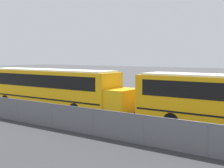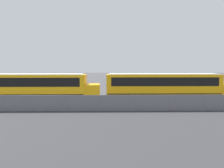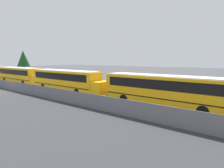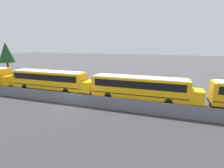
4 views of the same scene
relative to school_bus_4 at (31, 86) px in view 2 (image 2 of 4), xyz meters
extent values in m
cylinder|color=slate|center=(1.45, -4.23, -1.16)|extent=(0.07, 0.07, 1.40)
cylinder|color=slate|center=(4.49, -4.23, -1.16)|extent=(0.07, 0.07, 1.40)
cylinder|color=slate|center=(7.52, -4.23, -1.16)|extent=(0.07, 0.07, 1.40)
cylinder|color=slate|center=(10.55, -4.23, -1.16)|extent=(0.07, 0.07, 1.40)
cylinder|color=slate|center=(13.59, -4.23, -1.16)|extent=(0.07, 0.07, 1.40)
cylinder|color=slate|center=(16.62, -4.23, -1.16)|extent=(0.07, 0.07, 1.40)
cube|color=#EDA80F|center=(-0.30, 0.00, -0.10)|extent=(12.21, 2.43, 2.55)
cube|color=black|center=(-0.30, 0.00, 0.46)|extent=(11.23, 2.47, 0.92)
cube|color=black|center=(-0.30, 0.00, -0.82)|extent=(11.97, 2.46, 0.10)
cube|color=#EDA80F|center=(6.54, 0.00, -0.61)|extent=(1.47, 2.24, 1.53)
cube|color=silver|center=(-0.30, 0.00, 1.22)|extent=(11.60, 2.19, 0.10)
cylinder|color=black|center=(3.49, 1.10, -1.38)|extent=(0.97, 0.28, 0.97)
cylinder|color=black|center=(3.49, -1.10, -1.38)|extent=(0.97, 0.28, 0.97)
cube|color=orange|center=(14.12, 0.45, -0.10)|extent=(12.21, 2.43, 2.55)
cube|color=black|center=(14.12, 0.45, 0.46)|extent=(11.23, 2.47, 0.92)
cube|color=black|center=(14.12, 0.45, -0.82)|extent=(11.97, 2.46, 0.10)
cube|color=orange|center=(20.96, 0.45, -0.61)|extent=(1.47, 2.24, 1.53)
cube|color=black|center=(7.96, 0.45, -1.23)|extent=(0.12, 2.43, 0.24)
cube|color=silver|center=(14.12, 0.45, 1.22)|extent=(11.60, 2.19, 0.10)
cylinder|color=black|center=(17.90, 1.55, -1.38)|extent=(0.97, 0.28, 0.97)
cylinder|color=black|center=(17.90, -0.64, -1.38)|extent=(0.97, 0.28, 0.97)
cylinder|color=black|center=(10.33, 1.55, -1.38)|extent=(0.97, 0.28, 0.97)
cylinder|color=black|center=(10.33, -0.64, -1.38)|extent=(0.97, 0.28, 0.97)
camera|label=1|loc=(17.64, -16.60, 2.24)|focal=50.00mm
camera|label=2|loc=(8.16, -23.17, 2.16)|focal=35.00mm
camera|label=3|loc=(20.20, -16.00, 2.76)|focal=28.00mm
camera|label=4|loc=(3.57, -21.66, 5.41)|focal=28.00mm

